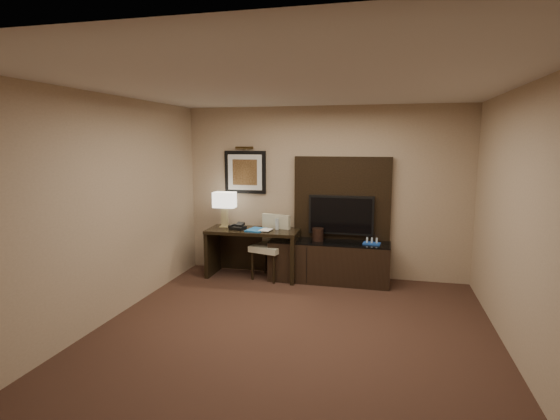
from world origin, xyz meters
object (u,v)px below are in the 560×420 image
(desk, at_px, (253,253))
(credenza, at_px, (329,262))
(tv, at_px, (341,215))
(desk_phone, at_px, (238,226))
(table_lamp, at_px, (225,208))
(ice_bucket, at_px, (318,234))
(desk_chair, at_px, (269,247))
(minibar_tray, at_px, (372,241))
(water_bottle, at_px, (277,224))

(desk, bearing_deg, credenza, 0.97)
(tv, height_order, desk_phone, tv)
(table_lamp, height_order, ice_bucket, table_lamp)
(desk_chair, bearing_deg, tv, 29.46)
(desk_chair, xyz_separation_m, minibar_tray, (1.57, 0.05, 0.17))
(desk_chair, distance_m, ice_bucket, 0.79)
(desk_phone, bearing_deg, credenza, 17.01)
(credenza, height_order, table_lamp, table_lamp)
(desk, bearing_deg, minibar_tray, -0.30)
(table_lamp, xyz_separation_m, ice_bucket, (1.53, -0.02, -0.35))
(tv, relative_size, desk_chair, 0.99)
(ice_bucket, distance_m, minibar_tray, 0.82)
(ice_bucket, bearing_deg, minibar_tray, -2.54)
(desk, bearing_deg, desk_chair, -5.40)
(desk, bearing_deg, water_bottle, 11.31)
(tv, xyz_separation_m, minibar_tray, (0.49, -0.20, -0.34))
(tv, xyz_separation_m, desk_phone, (-1.59, -0.29, -0.19))
(credenza, xyz_separation_m, tv, (0.15, 0.19, 0.70))
(desk, height_order, water_bottle, water_bottle)
(desk_chair, relative_size, minibar_tray, 4.02)
(desk, xyz_separation_m, ice_bucket, (1.02, 0.07, 0.34))
(tv, relative_size, desk_phone, 4.57)
(desk, bearing_deg, table_lamp, 168.52)
(desk, distance_m, desk_phone, 0.50)
(minibar_tray, bearing_deg, desk_chair, -178.02)
(desk_chair, xyz_separation_m, water_bottle, (0.10, 0.10, 0.35))
(water_bottle, bearing_deg, desk, -167.29)
(desk_chair, distance_m, table_lamp, 0.97)
(desk, distance_m, tv, 1.52)
(tv, xyz_separation_m, desk_chair, (-1.09, -0.26, -0.51))
(desk_chair, bearing_deg, table_lamp, -171.91)
(table_lamp, distance_m, water_bottle, 0.90)
(desk_phone, bearing_deg, water_bottle, 25.64)
(desk, xyz_separation_m, table_lamp, (-0.51, 0.09, 0.69))
(desk_phone, xyz_separation_m, water_bottle, (0.61, 0.14, 0.03))
(table_lamp, distance_m, minibar_tray, 2.39)
(desk_chair, bearing_deg, minibar_tray, 18.06)
(ice_bucket, height_order, minibar_tray, ice_bucket)
(water_bottle, bearing_deg, credenza, -2.27)
(tv, bearing_deg, desk_phone, -169.55)
(desk_chair, bearing_deg, credenza, 20.29)
(credenza, bearing_deg, ice_bucket, 173.43)
(desk, distance_m, water_bottle, 0.61)
(tv, relative_size, water_bottle, 5.74)
(desk_chair, distance_m, minibar_tray, 1.58)
(table_lamp, height_order, desk_phone, table_lamp)
(desk, height_order, tv, tv)
(tv, xyz_separation_m, water_bottle, (-0.99, -0.16, -0.16))
(desk_chair, distance_m, desk_phone, 0.60)
(tv, relative_size, table_lamp, 1.64)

